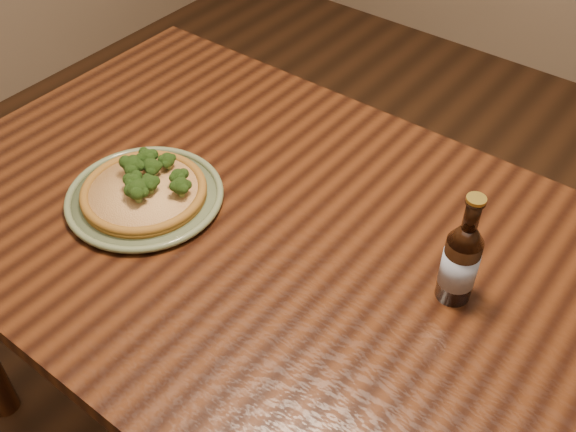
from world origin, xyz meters
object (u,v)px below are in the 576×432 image
Objects in this scene: plate at (145,197)px; pizza at (145,189)px; table at (314,286)px; beer_bottle at (460,262)px.

pizza reaches higher than plate.
beer_bottle is at bearing 14.10° from table.
table is 0.37m from plate.
beer_bottle reaches higher than table.
pizza is 1.11× the size of beer_bottle.
table is at bearing 14.20° from pizza.
beer_bottle reaches higher than plate.
pizza is (-0.34, -0.09, 0.12)m from table.
table is 7.39× the size of beer_bottle.
plate is 0.60m from beer_bottle.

